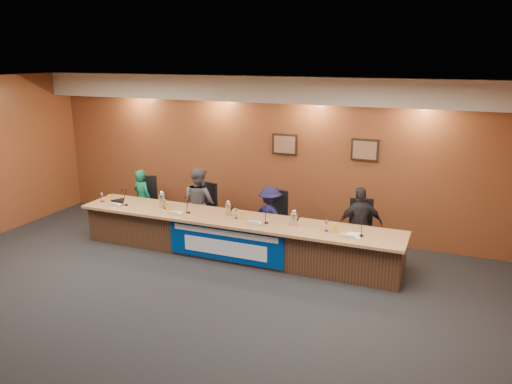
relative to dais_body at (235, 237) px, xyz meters
The scene contains 40 objects.
floor 2.43m from the dais_body, 90.00° to the right, with size 10.00×10.00×0.00m, color black.
ceiling 3.73m from the dais_body, 90.00° to the right, with size 10.00×8.00×0.04m, color silver.
wall_back 2.03m from the dais_body, 90.00° to the left, with size 10.00×0.04×3.20m, color brown.
soffit 2.93m from the dais_body, 90.00° to the left, with size 10.00×0.50×0.50m, color beige.
dais_body is the anchor object (origin of this frame).
dais_top 0.38m from the dais_body, 90.00° to the right, with size 6.10×0.95×0.05m, color #A47549.
banner 0.42m from the dais_body, 90.00° to the right, with size 2.20×0.02×0.65m, color navy.
banner_text_upper 0.49m from the dais_body, 90.00° to the right, with size 2.00×0.01×0.10m, color silver.
banner_text_lower 0.43m from the dais_body, 90.00° to the right, with size 1.60×0.01×0.28m, color silver.
wall_photo_left 2.21m from the dais_body, 75.71° to the left, with size 0.52×0.04×0.42m, color black.
wall_photo_right 2.95m from the dais_body, 38.13° to the left, with size 0.52×0.04×0.42m, color black.
panelist_a 2.53m from the dais_body, 165.48° to the left, with size 0.47×0.31×1.28m, color #0D5A3D.
panelist_b 1.30m from the dais_body, 149.50° to the left, with size 0.70×0.55×1.44m, color #4D4E53.
panelist_c 0.82m from the dais_body, 54.41° to the left, with size 0.78×0.45×1.21m, color #111039.
panelist_d 2.27m from the dais_body, 16.28° to the left, with size 0.80×0.33×1.36m, color black.
office_chair_a 2.54m from the dais_body, 163.30° to the left, with size 0.48×0.48×0.08m, color black.
office_chair_b 1.30m from the dais_body, 145.69° to the left, with size 0.48×0.48×0.08m, color black.
office_chair_c 0.87m from the dais_body, 58.30° to the left, with size 0.48×0.48×0.08m, color black.
office_chair_d 2.28m from the dais_body, 18.70° to the left, with size 0.48×0.48×0.08m, color black.
nameplate_a 2.50m from the dais_body, behind, with size 0.24×0.06×0.09m, color white.
microphone_a 2.30m from the dais_body, behind, with size 0.07×0.07×0.02m, color black.
juice_glass_a 2.74m from the dais_body, behind, with size 0.06×0.06×0.15m, color gold.
water_glass_a 2.89m from the dais_body, behind, with size 0.08×0.08×0.18m, color silver.
nameplate_b 1.21m from the dais_body, 162.41° to the right, with size 0.24×0.06×0.09m, color white.
microphone_b 0.98m from the dais_body, behind, with size 0.07×0.07×0.02m, color black.
juice_glass_b 1.44m from the dais_body, behind, with size 0.06×0.06×0.15m, color gold.
water_glass_b 1.52m from the dais_body, behind, with size 0.08×0.08×0.18m, color silver.
nameplate_c 0.72m from the dais_body, 31.35° to the right, with size 0.24×0.06×0.09m, color white.
microphone_c 0.79m from the dais_body, 10.11° to the right, with size 0.07×0.07×0.02m, color black.
juice_glass_c 0.53m from the dais_body, 24.16° to the right, with size 0.06×0.06×0.15m, color gold.
water_glass_c 0.50m from the dais_body, 48.69° to the right, with size 0.08×0.08×0.18m, color silver.
nameplate_d 2.21m from the dais_body, ahead, with size 0.24×0.06×0.09m, color white.
microphone_d 2.36m from the dais_body, ahead, with size 0.07×0.07×0.02m, color black.
juice_glass_d 1.95m from the dais_body, ahead, with size 0.06×0.06×0.15m, color gold.
water_glass_d 1.80m from the dais_body, ahead, with size 0.08×0.08×0.18m, color silver.
carafe_left 1.63m from the dais_body, behind, with size 0.13×0.13×0.26m, color silver.
carafe_mid 0.53m from the dais_body, 166.03° to the left, with size 0.11×0.11×0.23m, color silver.
carafe_right 1.25m from the dais_body, ahead, with size 0.13×0.13×0.22m, color silver.
speakerphone 2.56m from the dais_body, behind, with size 0.32×0.32×0.05m, color black.
paper_stack 2.24m from the dais_body, ahead, with size 0.22×0.30×0.01m, color white.
Camera 1 is at (3.64, -5.40, 3.59)m, focal length 35.00 mm.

